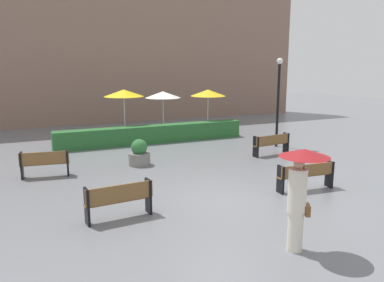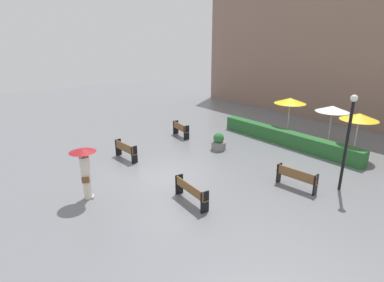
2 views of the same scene
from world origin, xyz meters
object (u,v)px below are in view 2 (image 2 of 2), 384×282
object	(u,v)px
patio_umbrella_white	(332,109)
bench_far_left	(180,129)
pedestrian_with_umbrella	(85,166)
bench_near_left	(125,149)
bench_near_right	(190,191)
patio_umbrella_yellow_far	(359,117)
lamp_post	(348,134)
bench_far_right	(296,177)
planter_pot	(219,143)
patio_umbrella_yellow	(290,101)

from	to	relation	value
patio_umbrella_white	bench_far_left	bearing A→B (deg)	-135.86
pedestrian_with_umbrella	bench_near_left	bearing A→B (deg)	133.32
bench_near_right	patio_umbrella_yellow_far	distance (m)	10.19
bench_near_right	pedestrian_with_umbrella	world-z (taller)	pedestrian_with_umbrella
lamp_post	patio_umbrella_yellow_far	distance (m)	4.51
lamp_post	bench_far_left	bearing A→B (deg)	-174.90
bench_near_right	bench_far_left	bearing A→B (deg)	146.53
bench_far_right	planter_pot	size ratio (longest dim) A/B	1.80
bench_near_left	lamp_post	world-z (taller)	lamp_post
planter_pot	patio_umbrella_yellow_far	xyz separation A→B (m)	(5.35, 4.93, 1.81)
planter_pot	patio_umbrella_yellow_far	distance (m)	7.50
planter_pot	patio_umbrella_yellow	world-z (taller)	patio_umbrella_yellow
bench_far_right	pedestrian_with_umbrella	world-z (taller)	pedestrian_with_umbrella
bench_far_left	pedestrian_with_umbrella	distance (m)	8.98
pedestrian_with_umbrella	bench_far_left	bearing A→B (deg)	119.47
bench_far_left	planter_pot	distance (m)	3.41
bench_far_left	bench_near_right	xyz separation A→B (m)	(7.19, -4.75, -0.02)
planter_pot	bench_far_left	bearing A→B (deg)	-175.96
planter_pot	patio_umbrella_yellow	size ratio (longest dim) A/B	0.40
bench_far_right	patio_umbrella_yellow	distance (m)	7.90
bench_far_left	planter_pot	xyz separation A→B (m)	(3.40, 0.24, -0.10)
bench_near_right	patio_umbrella_yellow_far	xyz separation A→B (m)	(1.56, 9.92, 1.73)
bench_far_right	pedestrian_with_umbrella	size ratio (longest dim) A/B	0.83
bench_near_right	patio_umbrella_yellow	distance (m)	10.91
bench_near_left	patio_umbrella_yellow	distance (m)	10.76
lamp_post	patio_umbrella_yellow	xyz separation A→B (m)	(-5.99, 4.68, -0.13)
patio_umbrella_yellow_far	planter_pot	bearing A→B (deg)	-137.37
pedestrian_with_umbrella	patio_umbrella_yellow	size ratio (longest dim) A/B	0.86
bench_far_right	bench_near_right	bearing A→B (deg)	-112.70
lamp_post	bench_near_right	bearing A→B (deg)	-118.14
planter_pot	lamp_post	distance (m)	7.15
lamp_post	pedestrian_with_umbrella	bearing A→B (deg)	-123.81
pedestrian_with_umbrella	lamp_post	size ratio (longest dim) A/B	0.54
bench_far_right	patio_umbrella_white	bearing A→B (deg)	108.97
bench_far_right	patio_umbrella_white	world-z (taller)	patio_umbrella_white
bench_near_left	bench_far_right	bearing A→B (deg)	28.99
bench_near_left	bench_far_right	xyz separation A→B (m)	(7.55, 4.19, -0.02)
bench_near_left	pedestrian_with_umbrella	world-z (taller)	pedestrian_with_umbrella
bench_far_left	patio_umbrella_yellow_far	distance (m)	10.30
bench_near_left	planter_pot	size ratio (longest dim) A/B	1.72
pedestrian_with_umbrella	planter_pot	size ratio (longest dim) A/B	2.16
patio_umbrella_yellow	patio_umbrella_yellow_far	bearing A→B (deg)	-5.37
bench_near_right	bench_far_right	size ratio (longest dim) A/B	1.05
bench_far_left	pedestrian_with_umbrella	xyz separation A→B (m)	(4.40, -7.78, 0.89)
lamp_post	planter_pot	bearing A→B (deg)	-174.38
bench_near_right	lamp_post	world-z (taller)	lamp_post
patio_umbrella_white	bench_near_left	bearing A→B (deg)	-115.12
planter_pot	patio_umbrella_yellow	bearing A→B (deg)	81.16
planter_pot	patio_umbrella_white	distance (m)	7.18
bench_near_right	pedestrian_with_umbrella	size ratio (longest dim) A/B	0.88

